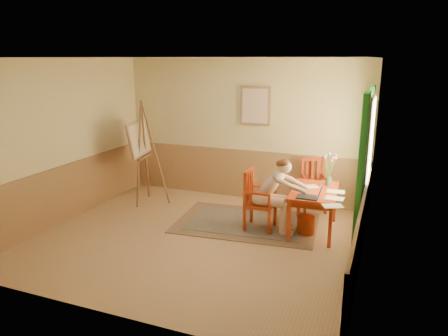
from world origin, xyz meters
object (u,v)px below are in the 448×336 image
at_px(chair_back, 313,185).
at_px(easel, 141,143).
at_px(figure, 274,192).
at_px(chair_left, 257,200).
at_px(laptop, 312,195).
at_px(table, 314,195).

height_order(chair_back, easel, easel).
height_order(chair_back, figure, figure).
bearing_deg(chair_back, figure, -107.74).
height_order(chair_left, chair_back, chair_left).
height_order(chair_back, laptop, chair_back).
bearing_deg(laptop, chair_back, 98.32).
relative_size(table, easel, 0.61).
xyz_separation_m(laptop, easel, (-3.45, 0.71, 0.44)).
distance_m(laptop, easel, 3.55).
bearing_deg(table, easel, 175.48).
relative_size(table, figure, 1.00).
xyz_separation_m(figure, easel, (-2.81, 0.51, 0.52)).
bearing_deg(figure, laptop, -17.08).
distance_m(table, chair_left, 0.93).
xyz_separation_m(chair_back, laptop, (0.22, -1.50, 0.28)).
bearing_deg(chair_left, laptop, -12.75).
bearing_deg(chair_left, easel, 168.80).
bearing_deg(chair_left, table, 14.48).
bearing_deg(table, chair_back, 100.11).
bearing_deg(figure, chair_back, 72.26).
xyz_separation_m(figure, laptop, (0.64, -0.20, 0.08)).
distance_m(figure, easel, 2.90).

